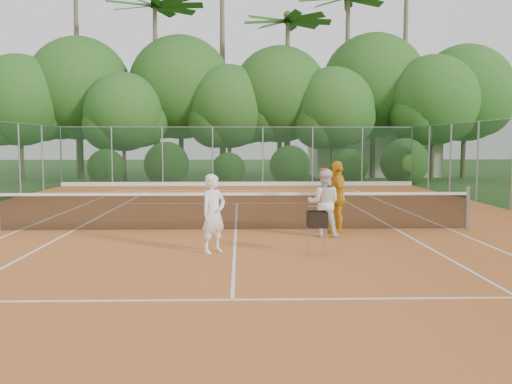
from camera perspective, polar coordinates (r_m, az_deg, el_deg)
The scene contains 14 objects.
ground at distance 14.49m, azimuth -2.05°, elevation -3.93°, with size 120.00×120.00×0.00m, color #254A1A.
clay_court at distance 14.48m, azimuth -2.05°, elevation -3.89°, with size 18.00×36.00×0.02m, color #B9652A.
club_building at distance 39.33m, azimuth 11.47°, elevation 3.81°, with size 8.00×5.00×3.00m, color beige.
tennis_net at distance 14.41m, azimuth -2.06°, elevation -1.84°, with size 11.97×0.10×1.10m.
player_white at distance 11.51m, azimuth -4.27°, elevation -2.16°, with size 0.58×0.38×1.59m, color white.
player_center_grp at distance 13.57m, azimuth 6.81°, elevation -1.06°, with size 0.87×0.74×1.63m.
player_yellow at distance 14.10m, azimuth 8.09°, elevation -0.50°, with size 1.04×0.43×1.78m, color gold.
ball_hopper at distance 11.40m, azimuth 6.13°, elevation -2.83°, with size 0.37×0.37×0.86m.
stray_ball_a at distance 25.63m, azimuth 0.95°, elevation 0.09°, with size 0.07×0.07×0.07m, color yellow.
stray_ball_b at distance 25.09m, azimuth -5.81°, elevation -0.04°, with size 0.07×0.07×0.07m, color #C5DB33.
stray_ball_c at distance 23.41m, azimuth 4.43°, elevation -0.39°, with size 0.07×0.07×0.07m, color #C9EA36.
court_markings at distance 14.48m, azimuth -2.05°, elevation -3.84°, with size 11.03×23.83×0.01m.
fence_back at distance 29.32m, azimuth -1.84°, elevation 3.58°, with size 18.07×0.07×3.00m.
tropical_treeline at distance 34.68m, azimuth 0.58°, elevation 9.74°, with size 32.10×8.49×15.03m.
Camera 1 is at (0.11, -14.31, 2.25)m, focal length 40.00 mm.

